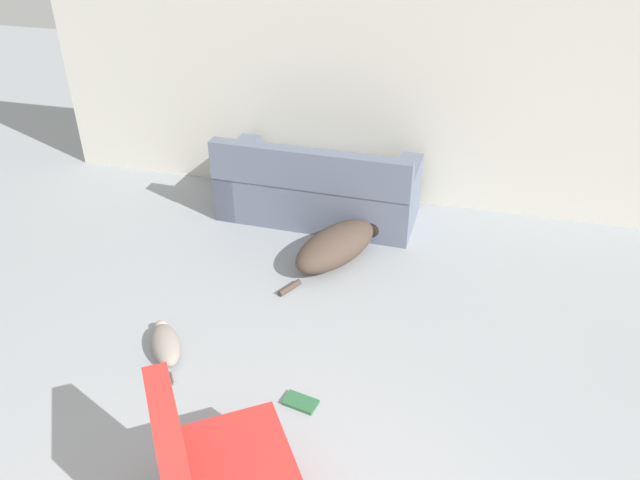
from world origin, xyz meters
name	(u,v)px	position (x,y,z in m)	size (l,w,h in m)	color
wall_back	(411,67)	(0.00, 4.52, 1.34)	(7.14, 0.06, 2.67)	beige
couch	(318,190)	(-0.72, 3.97, 0.28)	(1.84, 0.82, 0.80)	slate
dog	(342,242)	(-0.34, 3.33, 0.15)	(0.80, 1.27, 0.31)	#4C3D33
cat	(166,344)	(-1.25, 1.84, 0.07)	(0.41, 0.54, 0.15)	gray
book_green	(300,402)	(-0.21, 1.61, 0.01)	(0.23, 0.16, 0.02)	#2D663D
side_chair	(221,479)	(-0.38, 0.77, 0.28)	(0.86, 0.85, 0.86)	#B72D28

